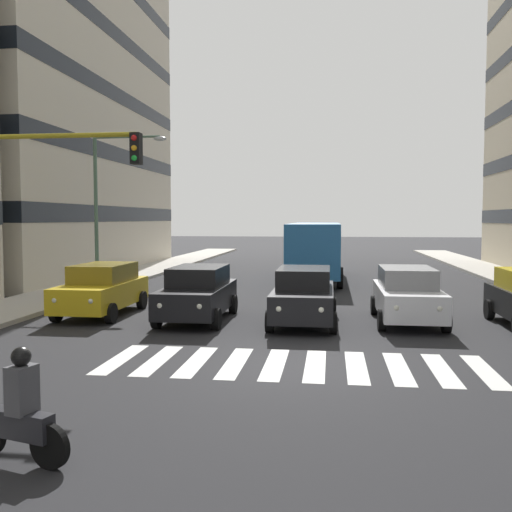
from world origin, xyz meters
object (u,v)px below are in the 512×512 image
Objects in this scene: street_lamp_right at (108,193)px; car_3 at (198,293)px; motorcycle_with_rider at (19,415)px; traffic_light_gantry at (16,200)px; bus_behind_traffic at (315,245)px; car_1 at (407,294)px; car_4 at (102,289)px; car_2 at (304,295)px.

car_3 is at bearing 131.29° from street_lamp_right.
motorcycle_with_rider is at bearing 108.23° from street_lamp_right.
traffic_light_gantry is 0.81× the size of street_lamp_right.
car_3 is 0.42× the size of bus_behind_traffic.
street_lamp_right is at bearing -48.71° from car_3.
street_lamp_right reaches higher than bus_behind_traffic.
car_1 is 13.81m from street_lamp_right.
traffic_light_gantry is at bearing 87.30° from car_4.
bus_behind_traffic is (-6.83, -11.99, 0.97)m from car_4.
bus_behind_traffic is at bearing -105.10° from car_3.
car_1 is 1.00× the size of car_2.
traffic_light_gantry is at bearing 29.88° from car_2.
traffic_light_gantry is at bearing 24.39° from car_1.
car_3 is 2.67× the size of motorcycle_with_rider.
traffic_light_gantry is 10.59m from street_lamp_right.
motorcycle_with_rider is at bearing 72.76° from car_2.
traffic_light_gantry reaches higher than bus_behind_traffic.
car_2 is 3.39m from car_3.
bus_behind_traffic is at bearing -75.21° from car_1.
car_4 is (3.44, -0.57, 0.00)m from car_3.
street_lamp_right reaches higher than motorcycle_with_rider.
car_4 is 2.67× the size of motorcycle_with_rider.
car_4 is at bearing 60.34° from bus_behind_traffic.
bus_behind_traffic is 11.17m from street_lamp_right.
car_2 and car_4 have the same top height.
car_2 is 0.81× the size of traffic_light_gantry.
motorcycle_with_rider is (3.28, 10.56, -0.24)m from car_2.
car_2 is 1.00× the size of car_4.
car_1 is 2.67× the size of motorcycle_with_rider.
street_lamp_right is at bearing -71.77° from motorcycle_with_rider.
traffic_light_gantry is (7.05, 4.05, 2.85)m from car_2.
car_1 is 0.81× the size of traffic_light_gantry.
traffic_light_gantry reaches higher than car_4.
motorcycle_with_rider is at bearing 90.60° from car_3.
car_2 is 0.66× the size of street_lamp_right.
bus_behind_traffic is (-3.39, -12.56, 0.97)m from car_3.
car_2 is at bearing 90.00° from bus_behind_traffic.
car_4 is 0.81× the size of traffic_light_gantry.
car_3 is 3.49m from car_4.
motorcycle_with_rider is 0.30× the size of traffic_light_gantry.
car_3 is at bearing -89.40° from motorcycle_with_rider.
motorcycle_with_rider is 8.13m from traffic_light_gantry.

